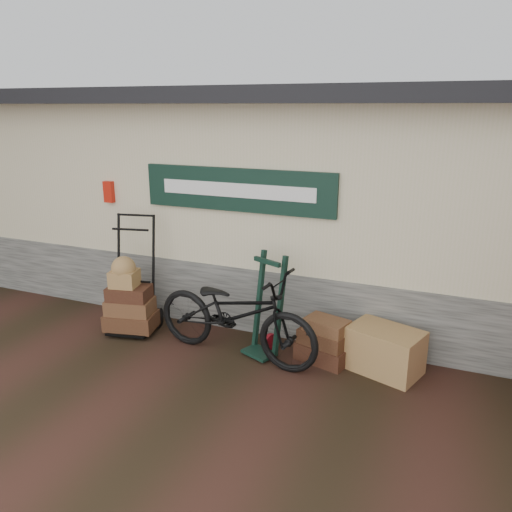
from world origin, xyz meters
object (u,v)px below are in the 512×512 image
Objects in this scene: green_barrow at (267,305)px; wicker_hamper at (385,350)px; porter_trolley at (134,273)px; bicycle at (235,309)px; suitcase_stack at (324,339)px.

green_barrow is 1.48m from wicker_hamper.
porter_trolley is 0.74× the size of bicycle.
green_barrow reaches higher than suitcase_stack.
porter_trolley is at bearing -157.05° from green_barrow.
wicker_hamper is at bearing -72.70° from bicycle.
green_barrow is at bearing -173.79° from suitcase_stack.
porter_trolley is 1.95m from green_barrow.
bicycle reaches higher than wicker_hamper.
suitcase_stack is 0.72m from wicker_hamper.
bicycle is (-1.74, -0.34, 0.37)m from wicker_hamper.
bicycle is at bearing -169.10° from wicker_hamper.
green_barrow reaches higher than wicker_hamper.
porter_trolley is 2.57× the size of suitcase_stack.
green_barrow is at bearing -12.20° from porter_trolley.
porter_trolley reaches higher than bicycle.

